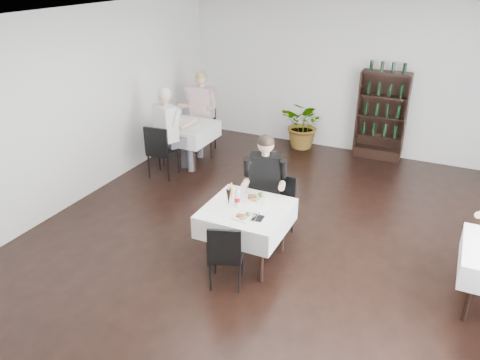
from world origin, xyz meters
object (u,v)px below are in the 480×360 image
wine_shelf (381,117)px  potted_tree (305,125)px  diner_main (265,181)px  main_table (246,218)px

wine_shelf → potted_tree: bearing=-175.6°
diner_main → potted_tree: bearing=99.3°
wine_shelf → potted_tree: 1.54m
potted_tree → diner_main: 3.67m
potted_tree → wine_shelf: bearing=4.4°
wine_shelf → potted_tree: (-1.50, -0.11, -0.34)m
diner_main → main_table: bearing=-89.4°
main_table → diner_main: size_ratio=0.68×
main_table → potted_tree: bearing=98.1°
main_table → diner_main: (-0.01, 0.60, 0.26)m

